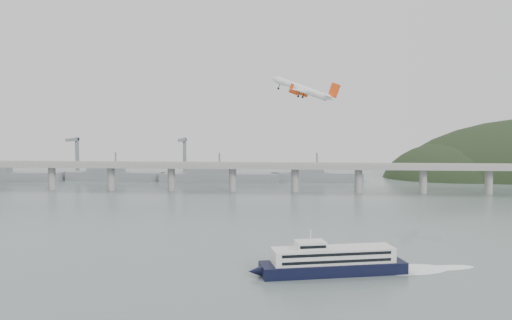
{
  "coord_description": "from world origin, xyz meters",
  "views": [
    {
      "loc": [
        21.85,
        -229.43,
        56.87
      ],
      "look_at": [
        0.0,
        55.0,
        36.0
      ],
      "focal_mm": 38.0,
      "sensor_mm": 36.0,
      "label": 1
    }
  ],
  "objects": [
    {
      "name": "airliner",
      "position": [
        24.61,
        68.43,
        73.76
      ],
      "size": [
        39.25,
        37.25,
        17.19
      ],
      "rotation": [
        0.05,
        -0.34,
        2.7
      ],
      "color": "white",
      "rests_on": "ground"
    },
    {
      "name": "ground",
      "position": [
        0.0,
        0.0,
        0.0
      ],
      "size": [
        900.0,
        900.0,
        0.0
      ],
      "primitive_type": "plane",
      "color": "slate",
      "rests_on": "ground"
    },
    {
      "name": "ferry",
      "position": [
        35.21,
        -29.84,
        4.56
      ],
      "size": [
        87.88,
        31.28,
        16.82
      ],
      "rotation": [
        0.0,
        0.0,
        0.24
      ],
      "color": "black",
      "rests_on": "ground"
    },
    {
      "name": "distant_fleet",
      "position": [
        -155.36,
        265.08,
        6.22
      ],
      "size": [
        453.0,
        60.9,
        40.0
      ],
      "color": "slate",
      "rests_on": "ground"
    },
    {
      "name": "bridge",
      "position": [
        -1.15,
        200.0,
        17.65
      ],
      "size": [
        800.0,
        22.0,
        23.9
      ],
      "color": "gray",
      "rests_on": "ground"
    }
  ]
}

